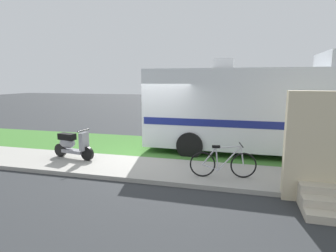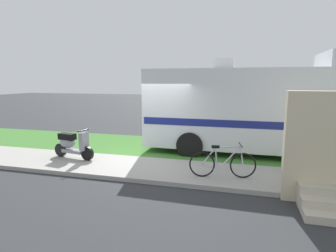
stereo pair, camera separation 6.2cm
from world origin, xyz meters
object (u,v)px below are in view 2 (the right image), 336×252
at_px(bicycle, 222,163).
at_px(pickup_truck_near, 256,113).
at_px(motorhome_rv, 259,108).
at_px(scooter, 72,144).

height_order(bicycle, pickup_truck_near, pickup_truck_near).
bearing_deg(motorhome_rv, pickup_truck_near, 88.76).
bearing_deg(motorhome_rv, bicycle, -107.58).
xyz_separation_m(motorhome_rv, bicycle, (-0.98, -3.09, -1.17)).
bearing_deg(bicycle, pickup_truck_near, 81.72).
relative_size(motorhome_rv, scooter, 4.91).
relative_size(scooter, pickup_truck_near, 0.28).
xyz_separation_m(bicycle, pickup_truck_near, (1.07, 7.37, 0.50)).
bearing_deg(pickup_truck_near, motorhome_rv, -91.24).
distance_m(scooter, pickup_truck_near, 9.01).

